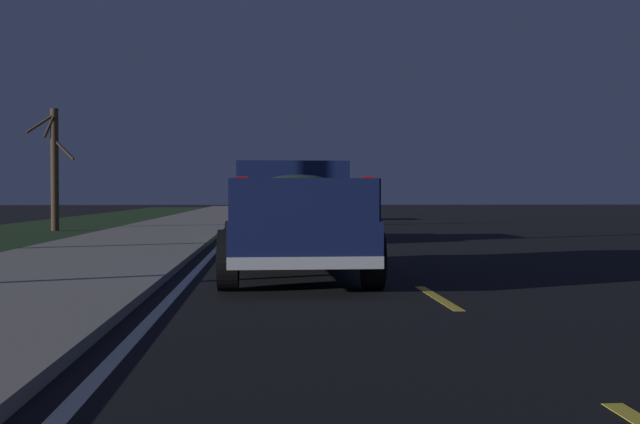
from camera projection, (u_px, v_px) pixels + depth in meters
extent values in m
plane|color=black|center=(331.00, 233.00, 27.35)|extent=(144.00, 144.00, 0.00)
cube|color=gray|center=(163.00, 231.00, 26.98)|extent=(108.00, 4.00, 0.12)
cube|color=#1E3819|center=(13.00, 234.00, 26.65)|extent=(108.00, 6.00, 0.01)
cube|color=yellow|center=(437.00, 297.00, 10.19)|extent=(2.40, 0.14, 0.01)
cube|color=yellow|center=(370.00, 257.00, 16.84)|extent=(2.40, 0.14, 0.01)
cube|color=yellow|center=(343.00, 240.00, 23.00)|extent=(2.40, 0.14, 0.01)
cube|color=yellow|center=(326.00, 230.00, 29.58)|extent=(2.40, 0.14, 0.01)
cube|color=yellow|center=(317.00, 224.00, 34.70)|extent=(2.40, 0.14, 0.01)
cube|color=yellow|center=(311.00, 220.00, 39.99)|extent=(2.40, 0.14, 0.01)
cube|color=yellow|center=(306.00, 217.00, 45.02)|extent=(2.40, 0.14, 0.01)
cube|color=yellow|center=(302.00, 215.00, 50.71)|extent=(2.40, 0.14, 0.01)
cube|color=yellow|center=(298.00, 213.00, 56.66)|extent=(2.40, 0.14, 0.01)
cube|color=yellow|center=(295.00, 211.00, 63.59)|extent=(2.40, 0.14, 0.01)
cube|color=yellow|center=(292.00, 209.00, 69.96)|extent=(2.40, 0.14, 0.01)
cube|color=yellow|center=(290.00, 208.00, 75.48)|extent=(2.40, 0.14, 0.01)
cube|color=silver|center=(231.00, 233.00, 27.13)|extent=(108.00, 0.14, 0.01)
cube|color=#141E4C|center=(294.00, 235.00, 12.76)|extent=(5.45, 2.13, 0.60)
cube|color=#141E4C|center=(290.00, 189.00, 13.93)|extent=(2.20, 1.89, 0.90)
cube|color=#1E2833|center=(293.00, 185.00, 12.88)|extent=(0.07, 1.44, 0.50)
cube|color=#141E4C|center=(234.00, 199.00, 11.59)|extent=(3.03, 0.15, 0.56)
cube|color=#141E4C|center=(361.00, 199.00, 11.76)|extent=(3.03, 0.15, 0.56)
cube|color=#141E4C|center=(306.00, 200.00, 10.10)|extent=(0.12, 1.88, 0.56)
cube|color=silver|center=(306.00, 263.00, 10.12)|extent=(0.17, 2.00, 0.16)
cube|color=red|center=(242.00, 184.00, 10.04)|extent=(0.06, 0.14, 0.20)
cube|color=red|center=(368.00, 184.00, 10.18)|extent=(0.06, 0.14, 0.20)
ellipsoid|color=#193823|center=(298.00, 197.00, 11.67)|extent=(2.63, 1.58, 0.64)
sphere|color=silver|center=(272.00, 206.00, 12.14)|extent=(0.40, 0.40, 0.40)
sphere|color=beige|center=(322.00, 208.00, 11.11)|extent=(0.34, 0.34, 0.34)
cylinder|color=black|center=(233.00, 244.00, 14.45)|extent=(0.84, 0.28, 0.84)
cylinder|color=black|center=(343.00, 243.00, 14.63)|extent=(0.84, 0.28, 0.84)
cylinder|color=black|center=(228.00, 260.00, 10.91)|extent=(0.84, 0.28, 0.84)
cylinder|color=black|center=(373.00, 259.00, 11.08)|extent=(0.84, 0.28, 0.84)
cube|color=black|center=(280.00, 208.00, 39.61)|extent=(4.42, 1.85, 0.70)
cube|color=#1E2833|center=(280.00, 195.00, 39.35)|extent=(2.48, 1.61, 0.56)
cylinder|color=black|center=(262.00, 213.00, 41.04)|extent=(0.68, 0.22, 0.68)
cylinder|color=black|center=(297.00, 213.00, 41.18)|extent=(0.68, 0.22, 0.68)
cylinder|color=black|center=(262.00, 215.00, 38.06)|extent=(0.68, 0.22, 0.68)
cylinder|color=black|center=(300.00, 215.00, 38.20)|extent=(0.68, 0.22, 0.68)
cube|color=red|center=(281.00, 208.00, 37.47)|extent=(0.10, 1.51, 0.10)
cube|color=#14592D|center=(285.00, 219.00, 22.51)|extent=(4.43, 1.86, 0.70)
cube|color=#1E2833|center=(285.00, 196.00, 22.25)|extent=(2.49, 1.62, 0.56)
cylinder|color=black|center=(253.00, 227.00, 23.94)|extent=(0.68, 0.22, 0.68)
cylinder|color=black|center=(313.00, 227.00, 24.08)|extent=(0.68, 0.22, 0.68)
cylinder|color=black|center=(252.00, 232.00, 20.96)|extent=(0.68, 0.22, 0.68)
cylinder|color=black|center=(321.00, 231.00, 21.10)|extent=(0.68, 0.22, 0.68)
cube|color=red|center=(288.00, 219.00, 20.37)|extent=(0.10, 1.51, 0.10)
cylinder|color=#423323|center=(55.00, 170.00, 28.66)|extent=(0.28, 0.28, 4.40)
cylinder|color=#423323|center=(49.00, 126.00, 28.19)|extent=(0.93, 0.23, 0.96)
cylinder|color=#423323|center=(64.00, 149.00, 28.50)|extent=(0.39, 0.82, 0.83)
cylinder|color=#423323|center=(41.00, 123.00, 28.39)|extent=(0.43, 0.95, 0.79)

